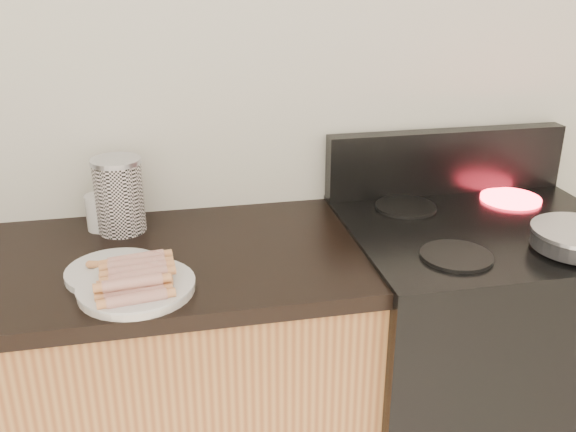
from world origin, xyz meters
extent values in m
cube|color=silver|center=(0.00, 2.00, 1.30)|extent=(4.00, 0.04, 2.60)
cube|color=black|center=(0.78, 1.68, 0.45)|extent=(0.76, 0.65, 0.90)
cube|color=black|center=(0.78, 1.68, 0.91)|extent=(0.76, 0.65, 0.01)
cube|color=black|center=(0.78, 1.96, 1.01)|extent=(0.76, 0.06, 0.20)
cylinder|color=black|center=(0.61, 1.51, 0.92)|extent=(0.18, 0.18, 0.01)
cylinder|color=black|center=(0.61, 1.84, 0.92)|extent=(0.18, 0.18, 0.01)
cylinder|color=#FF1E2D|center=(0.95, 1.84, 0.92)|extent=(0.18, 0.18, 0.01)
cylinder|color=white|center=(-0.17, 1.51, 0.91)|extent=(0.33, 0.33, 0.02)
cylinder|color=white|center=(-0.22, 1.61, 0.91)|extent=(0.25, 0.25, 0.02)
cylinder|color=maroon|center=(-0.17, 1.42, 0.93)|extent=(0.13, 0.04, 0.03)
cylinder|color=maroon|center=(-0.17, 1.45, 0.93)|extent=(0.13, 0.04, 0.03)
cylinder|color=maroon|center=(-0.17, 1.48, 0.93)|extent=(0.13, 0.04, 0.03)
cylinder|color=maroon|center=(-0.17, 1.51, 0.93)|extent=(0.13, 0.04, 0.03)
cylinder|color=maroon|center=(-0.17, 1.54, 0.93)|extent=(0.13, 0.04, 0.03)
cylinder|color=maroon|center=(-0.17, 1.57, 0.93)|extent=(0.13, 0.04, 0.03)
cylinder|color=maroon|center=(-0.17, 1.60, 0.93)|extent=(0.13, 0.04, 0.03)
cylinder|color=maroon|center=(-0.17, 1.45, 0.95)|extent=(0.13, 0.04, 0.03)
cylinder|color=maroon|center=(-0.17, 1.48, 0.95)|extent=(0.13, 0.04, 0.03)
cylinder|color=maroon|center=(-0.17, 1.51, 0.95)|extent=(0.13, 0.04, 0.03)
cylinder|color=maroon|center=(-0.17, 1.54, 0.95)|extent=(0.13, 0.04, 0.03)
cylinder|color=maroon|center=(-0.17, 1.57, 0.95)|extent=(0.13, 0.04, 0.03)
cylinder|color=#CE8340|center=(-0.22, 1.61, 0.93)|extent=(0.12, 0.05, 0.02)
cylinder|color=white|center=(-0.21, 1.87, 1.00)|extent=(0.13, 0.13, 0.19)
cylinder|color=silver|center=(-0.21, 1.87, 1.10)|extent=(0.13, 0.13, 0.01)
cylinder|color=white|center=(-0.26, 1.90, 0.95)|extent=(0.08, 0.08, 0.10)
camera|label=1|loc=(-0.09, 0.19, 1.61)|focal=40.00mm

